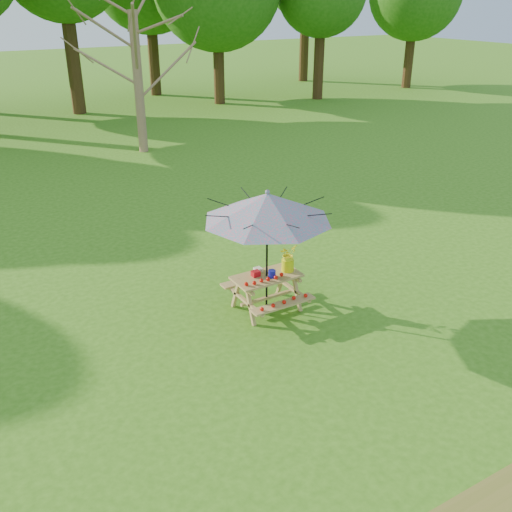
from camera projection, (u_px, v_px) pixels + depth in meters
ground at (148, 466)px, 6.86m from camera, size 120.00×120.00×0.00m
picnic_table at (267, 293)px, 10.17m from camera, size 1.20×1.32×0.67m
patio_umbrella at (267, 207)px, 9.50m from camera, size 2.42×2.42×2.25m
produce_bins at (263, 273)px, 10.01m from camera, size 0.36×0.45×0.13m
tomatoes_row at (265, 280)px, 9.80m from camera, size 0.77×0.13×0.07m
flower_bucket at (288, 257)px, 10.09m from camera, size 0.37×0.35×0.49m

